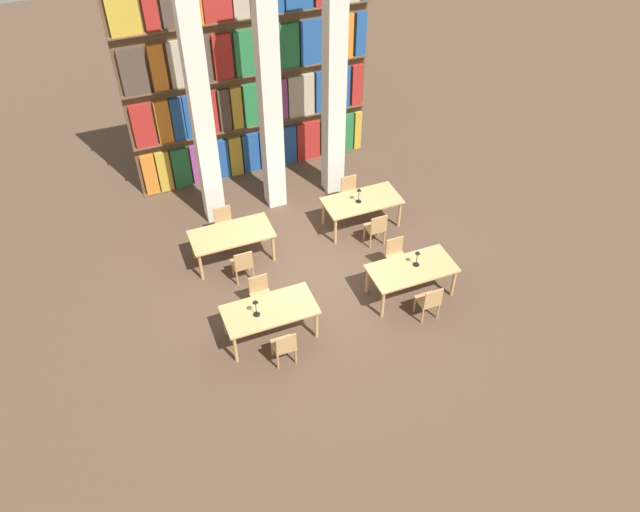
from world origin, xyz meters
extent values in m
plane|color=#4C3828|center=(0.00, 0.00, 0.00)|extent=(40.00, 40.00, 0.00)
cube|color=brown|center=(0.00, 4.48, 2.75)|extent=(6.15, 0.06, 5.50)
cube|color=brown|center=(0.00, 4.48, 0.01)|extent=(6.15, 0.35, 0.03)
cube|color=orange|center=(-2.81, 4.45, 0.59)|extent=(0.33, 0.20, 1.12)
cube|color=#B7932D|center=(-2.44, 4.45, 0.59)|extent=(0.34, 0.20, 1.12)
cube|color=#236B38|center=(-2.01, 4.45, 0.59)|extent=(0.45, 0.20, 1.12)
cube|color=#84387A|center=(-1.49, 4.45, 0.59)|extent=(0.50, 0.20, 1.12)
cube|color=navy|center=(-0.99, 4.45, 0.59)|extent=(0.45, 0.20, 1.12)
cube|color=#B7932D|center=(-0.57, 4.45, 0.59)|extent=(0.33, 0.20, 1.12)
cube|color=navy|center=(-0.15, 4.45, 0.59)|extent=(0.43, 0.20, 1.12)
cube|color=navy|center=(0.28, 4.45, 0.59)|extent=(0.36, 0.20, 1.12)
cube|color=navy|center=(0.80, 4.45, 0.59)|extent=(0.63, 0.20, 1.12)
cube|color=maroon|center=(1.46, 4.45, 0.59)|extent=(0.65, 0.20, 1.12)
cube|color=#236B38|center=(2.00, 4.45, 0.59)|extent=(0.29, 0.20, 1.12)
cube|color=orange|center=(2.31, 4.45, 0.59)|extent=(0.27, 0.20, 1.12)
cube|color=#236B38|center=(2.62, 4.45, 0.59)|extent=(0.32, 0.20, 1.12)
cube|color=#B7932D|center=(2.93, 4.45, 0.59)|extent=(0.20, 0.20, 1.12)
cube|color=brown|center=(0.00, 4.48, 1.39)|extent=(6.15, 0.35, 0.03)
cube|color=maroon|center=(-2.73, 4.45, 1.96)|extent=(0.50, 0.20, 1.12)
cube|color=orange|center=(-2.24, 4.45, 1.96)|extent=(0.35, 0.20, 1.12)
cube|color=navy|center=(-1.89, 4.45, 1.96)|extent=(0.29, 0.20, 1.12)
cube|color=navy|center=(-1.52, 4.45, 1.96)|extent=(0.41, 0.20, 1.12)
cube|color=maroon|center=(-1.08, 4.45, 1.96)|extent=(0.32, 0.20, 1.12)
cube|color=#47382D|center=(-0.73, 4.45, 1.96)|extent=(0.28, 0.20, 1.12)
cube|color=#B7932D|center=(-0.41, 4.45, 1.96)|extent=(0.26, 0.20, 1.12)
cube|color=#236B38|center=(0.04, 4.45, 1.96)|extent=(0.56, 0.20, 1.12)
cube|color=#84387A|center=(0.63, 4.45, 1.96)|extent=(0.55, 0.20, 1.12)
cube|color=tan|center=(1.29, 4.45, 1.96)|extent=(0.69, 0.20, 1.12)
cube|color=navy|center=(1.97, 4.45, 1.96)|extent=(0.55, 0.20, 1.12)
cube|color=navy|center=(2.46, 4.45, 1.96)|extent=(0.36, 0.20, 1.12)
cube|color=maroon|center=(2.85, 4.45, 1.96)|extent=(0.29, 0.20, 1.12)
cube|color=brown|center=(0.00, 4.48, 2.77)|extent=(6.15, 0.35, 0.03)
cube|color=#47382D|center=(-2.68, 4.45, 3.33)|extent=(0.59, 0.20, 1.09)
cube|color=orange|center=(-2.13, 4.45, 3.33)|extent=(0.35, 0.20, 1.09)
cube|color=tan|center=(-1.66, 4.45, 3.33)|extent=(0.45, 0.20, 1.09)
cube|color=#47382D|center=(-1.13, 4.45, 3.33)|extent=(0.44, 0.20, 1.09)
cube|color=maroon|center=(-0.63, 4.45, 3.33)|extent=(0.44, 0.20, 1.09)
cube|color=#236B38|center=(-0.05, 4.45, 3.33)|extent=(0.58, 0.20, 1.09)
cube|color=#47382D|center=(0.47, 4.45, 3.33)|extent=(0.29, 0.20, 1.09)
cube|color=#236B38|center=(0.95, 4.45, 3.33)|extent=(0.61, 0.20, 1.09)
cube|color=navy|center=(1.62, 4.45, 3.33)|extent=(0.64, 0.20, 1.09)
cube|color=orange|center=(2.35, 4.45, 3.33)|extent=(0.66, 0.20, 1.09)
cube|color=navy|center=(2.89, 4.45, 3.33)|extent=(0.27, 0.20, 1.09)
cube|color=brown|center=(0.00, 4.48, 4.14)|extent=(6.15, 0.35, 0.03)
cube|color=#B7932D|center=(-2.64, 4.45, 4.72)|extent=(0.67, 0.20, 1.13)
cube|color=maroon|center=(-2.08, 4.45, 4.72)|extent=(0.30, 0.20, 1.13)
cube|color=#47382D|center=(-1.55, 4.45, 4.72)|extent=(0.60, 0.20, 1.13)
cube|color=beige|center=(-1.57, 2.92, 3.00)|extent=(0.45, 0.45, 6.00)
cube|color=beige|center=(0.00, 2.92, 3.00)|extent=(0.45, 0.45, 6.00)
cube|color=beige|center=(1.57, 2.92, 3.00)|extent=(0.45, 0.45, 6.00)
cube|color=tan|center=(-1.51, -1.27, 0.74)|extent=(1.82, 0.91, 0.04)
cylinder|color=tan|center=(-2.34, -1.64, 0.36)|extent=(0.07, 0.07, 0.72)
cylinder|color=tan|center=(-0.68, -1.64, 0.36)|extent=(0.07, 0.07, 0.72)
cylinder|color=tan|center=(-2.34, -0.89, 0.36)|extent=(0.07, 0.07, 0.72)
cylinder|color=tan|center=(-0.68, -0.89, 0.36)|extent=(0.07, 0.07, 0.72)
cylinder|color=tan|center=(-1.65, -1.77, 0.21)|extent=(0.04, 0.04, 0.41)
cylinder|color=tan|center=(-1.29, -1.77, 0.21)|extent=(0.04, 0.04, 0.41)
cylinder|color=tan|center=(-1.65, -2.11, 0.21)|extent=(0.04, 0.04, 0.41)
cylinder|color=tan|center=(-1.29, -2.11, 0.21)|extent=(0.04, 0.04, 0.41)
cube|color=tan|center=(-1.47, -1.94, 0.43)|extent=(0.42, 0.40, 0.04)
cube|color=tan|center=(-1.47, -2.13, 0.66)|extent=(0.40, 0.03, 0.42)
cylinder|color=tan|center=(-1.29, -0.76, 0.21)|extent=(0.04, 0.04, 0.41)
cylinder|color=tan|center=(-1.65, -0.76, 0.21)|extent=(0.04, 0.04, 0.41)
cylinder|color=tan|center=(-1.29, -0.42, 0.21)|extent=(0.04, 0.04, 0.41)
cylinder|color=tan|center=(-1.65, -0.42, 0.21)|extent=(0.04, 0.04, 0.41)
cube|color=tan|center=(-1.47, -0.59, 0.43)|extent=(0.42, 0.40, 0.04)
cube|color=tan|center=(-1.47, -0.41, 0.66)|extent=(0.40, 0.03, 0.42)
cylinder|color=black|center=(-1.78, -1.31, 0.77)|extent=(0.14, 0.14, 0.01)
cylinder|color=black|center=(-1.78, -1.31, 0.94)|extent=(0.02, 0.02, 0.32)
cone|color=black|center=(-1.78, -1.31, 1.13)|extent=(0.11, 0.11, 0.07)
cube|color=tan|center=(1.61, -1.25, 0.74)|extent=(1.82, 0.91, 0.04)
cylinder|color=tan|center=(0.78, -1.63, 0.36)|extent=(0.07, 0.07, 0.72)
cylinder|color=tan|center=(2.44, -1.63, 0.36)|extent=(0.07, 0.07, 0.72)
cylinder|color=tan|center=(0.78, -0.88, 0.36)|extent=(0.07, 0.07, 0.72)
cylinder|color=tan|center=(2.44, -0.88, 0.36)|extent=(0.07, 0.07, 0.72)
cylinder|color=tan|center=(1.46, -1.76, 0.21)|extent=(0.04, 0.04, 0.41)
cylinder|color=tan|center=(1.82, -1.76, 0.21)|extent=(0.04, 0.04, 0.41)
cylinder|color=tan|center=(1.46, -2.10, 0.21)|extent=(0.04, 0.04, 0.41)
cylinder|color=tan|center=(1.82, -2.10, 0.21)|extent=(0.04, 0.04, 0.41)
cube|color=tan|center=(1.64, -1.93, 0.43)|extent=(0.42, 0.40, 0.04)
cube|color=tan|center=(1.64, -2.11, 0.66)|extent=(0.40, 0.03, 0.42)
cylinder|color=tan|center=(1.82, -0.75, 0.21)|extent=(0.04, 0.04, 0.41)
cylinder|color=tan|center=(1.46, -0.75, 0.21)|extent=(0.04, 0.04, 0.41)
cylinder|color=tan|center=(1.82, -0.41, 0.21)|extent=(0.04, 0.04, 0.41)
cylinder|color=tan|center=(1.46, -0.41, 0.21)|extent=(0.04, 0.04, 0.41)
cube|color=tan|center=(1.64, -0.58, 0.43)|extent=(0.42, 0.40, 0.04)
cube|color=tan|center=(1.64, -0.39, 0.66)|extent=(0.40, 0.03, 0.42)
cylinder|color=black|center=(1.73, -1.20, 0.77)|extent=(0.14, 0.14, 0.01)
cylinder|color=black|center=(1.73, -1.20, 0.93)|extent=(0.02, 0.02, 0.30)
cone|color=black|center=(1.73, -1.20, 1.11)|extent=(0.11, 0.11, 0.07)
cube|color=tan|center=(-1.57, 1.21, 0.74)|extent=(1.82, 0.91, 0.04)
cylinder|color=tan|center=(-2.40, 0.84, 0.36)|extent=(0.07, 0.07, 0.72)
cylinder|color=tan|center=(-0.74, 0.84, 0.36)|extent=(0.07, 0.07, 0.72)
cylinder|color=tan|center=(-2.40, 1.59, 0.36)|extent=(0.07, 0.07, 0.72)
cylinder|color=tan|center=(-0.74, 1.59, 0.36)|extent=(0.07, 0.07, 0.72)
cylinder|color=tan|center=(-1.74, 0.71, 0.21)|extent=(0.04, 0.04, 0.41)
cylinder|color=tan|center=(-1.38, 0.71, 0.21)|extent=(0.04, 0.04, 0.41)
cylinder|color=tan|center=(-1.74, 0.37, 0.21)|extent=(0.04, 0.04, 0.41)
cylinder|color=tan|center=(-1.38, 0.37, 0.21)|extent=(0.04, 0.04, 0.41)
cube|color=tan|center=(-1.56, 0.54, 0.43)|extent=(0.42, 0.40, 0.04)
cube|color=tan|center=(-1.56, 0.36, 0.66)|extent=(0.40, 0.03, 0.42)
cylinder|color=tan|center=(-1.38, 1.72, 0.21)|extent=(0.04, 0.04, 0.41)
cylinder|color=tan|center=(-1.74, 1.72, 0.21)|extent=(0.04, 0.04, 0.41)
cylinder|color=tan|center=(-1.38, 2.06, 0.21)|extent=(0.04, 0.04, 0.41)
cylinder|color=tan|center=(-1.74, 2.06, 0.21)|extent=(0.04, 0.04, 0.41)
cube|color=tan|center=(-1.56, 1.89, 0.43)|extent=(0.42, 0.40, 0.04)
cube|color=tan|center=(-1.56, 2.07, 0.66)|extent=(0.40, 0.03, 0.42)
cube|color=tan|center=(1.62, 1.25, 0.74)|extent=(1.82, 0.91, 0.04)
cylinder|color=tan|center=(0.79, 0.88, 0.36)|extent=(0.07, 0.07, 0.72)
cylinder|color=tan|center=(2.45, 0.88, 0.36)|extent=(0.07, 0.07, 0.72)
cylinder|color=tan|center=(0.79, 1.62, 0.36)|extent=(0.07, 0.07, 0.72)
cylinder|color=tan|center=(2.45, 1.62, 0.36)|extent=(0.07, 0.07, 0.72)
cylinder|color=tan|center=(1.47, 0.75, 0.21)|extent=(0.04, 0.04, 0.41)
cylinder|color=tan|center=(1.83, 0.75, 0.21)|extent=(0.04, 0.04, 0.41)
cylinder|color=tan|center=(1.47, 0.41, 0.21)|extent=(0.04, 0.04, 0.41)
cylinder|color=tan|center=(1.83, 0.41, 0.21)|extent=(0.04, 0.04, 0.41)
cube|color=tan|center=(1.65, 0.58, 0.43)|extent=(0.42, 0.40, 0.04)
cube|color=tan|center=(1.65, 0.39, 0.66)|extent=(0.40, 0.03, 0.42)
cylinder|color=tan|center=(1.83, 1.75, 0.21)|extent=(0.04, 0.04, 0.41)
cylinder|color=tan|center=(1.47, 1.75, 0.21)|extent=(0.04, 0.04, 0.41)
cylinder|color=tan|center=(1.83, 2.09, 0.21)|extent=(0.04, 0.04, 0.41)
cylinder|color=tan|center=(1.47, 2.09, 0.21)|extent=(0.04, 0.04, 0.41)
cube|color=tan|center=(1.65, 1.92, 0.43)|extent=(0.42, 0.40, 0.04)
cube|color=tan|center=(1.65, 2.11, 0.66)|extent=(0.40, 0.03, 0.42)
cylinder|color=black|center=(1.51, 1.22, 0.77)|extent=(0.14, 0.14, 0.01)
cylinder|color=black|center=(1.51, 1.22, 0.93)|extent=(0.02, 0.02, 0.30)
cone|color=black|center=(1.51, 1.22, 1.12)|extent=(0.11, 0.11, 0.07)
camera|label=1|loc=(-3.65, -9.27, 9.63)|focal=35.00mm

